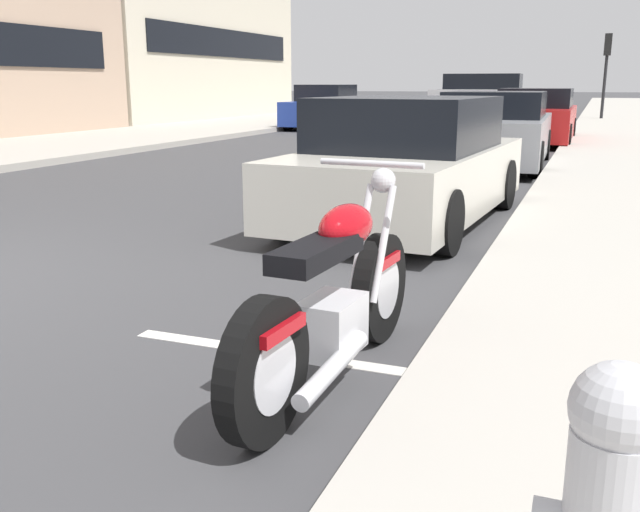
% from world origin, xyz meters
% --- Properties ---
extents(sidewalk_far_curb, '(120.00, 5.00, 0.14)m').
position_xyz_m(sidewalk_far_curb, '(12.00, 6.95, 0.07)').
color(sidewalk_far_curb, '#ADA89E').
rests_on(sidewalk_far_curb, ground).
extents(parking_stall_stripe, '(0.12, 2.20, 0.01)m').
position_xyz_m(parking_stall_stripe, '(0.00, -3.85, 0.00)').
color(parking_stall_stripe, silver).
rests_on(parking_stall_stripe, ground).
extents(parked_motorcycle, '(2.10, 0.62, 1.13)m').
position_xyz_m(parked_motorcycle, '(-0.24, -4.14, 0.44)').
color(parked_motorcycle, black).
rests_on(parked_motorcycle, ground).
extents(parked_car_at_intersection, '(4.28, 2.08, 1.41)m').
position_xyz_m(parked_car_at_intersection, '(4.21, -3.38, 0.66)').
color(parked_car_at_intersection, beige).
rests_on(parked_car_at_intersection, ground).
extents(parked_car_second_in_row, '(4.70, 2.04, 1.40)m').
position_xyz_m(parked_car_second_in_row, '(10.30, -3.53, 0.67)').
color(parked_car_second_in_row, gray).
rests_on(parked_car_second_in_row, ground).
extents(parked_car_across_street, '(4.47, 1.94, 1.42)m').
position_xyz_m(parked_car_across_street, '(15.90, -3.80, 0.67)').
color(parked_car_across_street, '#AD1919').
rests_on(parked_car_across_street, ground).
extents(crossing_truck, '(2.08, 4.88, 1.98)m').
position_xyz_m(crossing_truck, '(31.21, -0.08, 1.02)').
color(crossing_truck, '#B7B7BC').
rests_on(crossing_truck, ground).
extents(car_opposite_curb, '(4.35, 1.85, 1.50)m').
position_xyz_m(car_opposite_curb, '(19.87, 3.58, 0.70)').
color(car_opposite_curb, navy).
rests_on(car_opposite_curb, ground).
extents(fire_hydrant, '(0.24, 0.36, 0.78)m').
position_xyz_m(fire_hydrant, '(-1.85, -5.46, 0.55)').
color(fire_hydrant, '#B7B7BC').
rests_on(fire_hydrant, sidewalk_near_curb).
extents(traffic_signal_near_corner, '(0.36, 0.28, 3.34)m').
position_xyz_m(traffic_signal_near_corner, '(28.16, -5.43, 2.57)').
color(traffic_signal_near_corner, black).
rests_on(traffic_signal_near_corner, sidewalk_near_curb).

